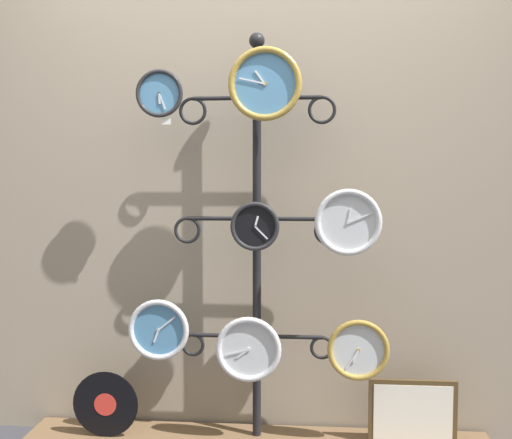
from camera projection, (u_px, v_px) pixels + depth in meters
name	position (u px, v px, depth m)	size (l,w,h in m)	color
shop_wall	(259.00, 155.00, 2.92)	(4.40, 0.04, 2.80)	gray
display_stand	(257.00, 296.00, 2.81)	(0.79, 0.36, 1.95)	black
clock_top_left	(160.00, 94.00, 2.70)	(0.22, 0.04, 0.22)	#4C84B2
clock_top_center	(265.00, 84.00, 2.62)	(0.33, 0.04, 0.33)	#4C84B2
clock_middle_center	(255.00, 226.00, 2.68)	(0.22, 0.04, 0.22)	black
clock_middle_right	(348.00, 222.00, 2.64)	(0.30, 0.04, 0.30)	silver
clock_bottom_left	(159.00, 330.00, 2.78)	(0.29, 0.04, 0.29)	#4C84B2
clock_bottom_center	(248.00, 349.00, 2.73)	(0.30, 0.04, 0.30)	silver
clock_bottom_right	(358.00, 350.00, 2.71)	(0.28, 0.04, 0.28)	silver
vinyl_record	(105.00, 404.00, 2.83)	(0.32, 0.01, 0.32)	black
picture_frame	(413.00, 412.00, 2.75)	(0.40, 0.02, 0.30)	#4C381E
price_tag_upper	(166.00, 121.00, 2.70)	(0.04, 0.00, 0.03)	white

